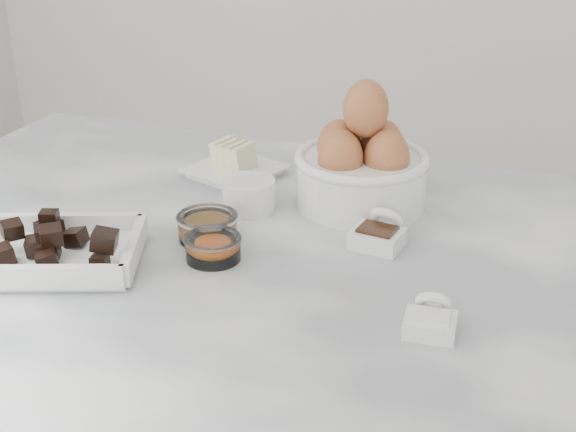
% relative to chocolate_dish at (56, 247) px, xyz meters
% --- Properties ---
extents(marble_slab, '(1.20, 0.80, 0.04)m').
position_rel_chocolate_dish_xyz_m(marble_slab, '(0.23, 0.12, -0.04)').
color(marble_slab, silver).
rests_on(marble_slab, cabinet).
extents(chocolate_dish, '(0.24, 0.22, 0.05)m').
position_rel_chocolate_dish_xyz_m(chocolate_dish, '(0.00, 0.00, 0.00)').
color(chocolate_dish, white).
rests_on(chocolate_dish, marble_slab).
extents(butter_plate, '(0.16, 0.16, 0.05)m').
position_rel_chocolate_dish_xyz_m(butter_plate, '(0.09, 0.34, -0.00)').
color(butter_plate, white).
rests_on(butter_plate, marble_slab).
extents(sugar_ramekin, '(0.08, 0.08, 0.04)m').
position_rel_chocolate_dish_xyz_m(sugar_ramekin, '(0.16, 0.23, 0.00)').
color(sugar_ramekin, white).
rests_on(sugar_ramekin, marble_slab).
extents(egg_bowl, '(0.19, 0.19, 0.18)m').
position_rel_chocolate_dish_xyz_m(egg_bowl, '(0.30, 0.30, 0.04)').
color(egg_bowl, white).
rests_on(egg_bowl, marble_slab).
extents(honey_bowl, '(0.08, 0.08, 0.04)m').
position_rel_chocolate_dish_xyz_m(honey_bowl, '(0.14, 0.13, -0.00)').
color(honey_bowl, white).
rests_on(honey_bowl, marble_slab).
extents(zest_bowl, '(0.07, 0.07, 0.03)m').
position_rel_chocolate_dish_xyz_m(zest_bowl, '(0.17, 0.08, -0.01)').
color(zest_bowl, white).
rests_on(zest_bowl, marble_slab).
extents(vanilla_spoon, '(0.07, 0.08, 0.05)m').
position_rel_chocolate_dish_xyz_m(vanilla_spoon, '(0.36, 0.19, -0.01)').
color(vanilla_spoon, white).
rests_on(vanilla_spoon, marble_slab).
extents(salt_spoon, '(0.06, 0.07, 0.04)m').
position_rel_chocolate_dish_xyz_m(salt_spoon, '(0.46, 0.01, -0.01)').
color(salt_spoon, white).
rests_on(salt_spoon, marble_slab).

